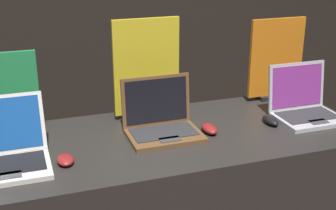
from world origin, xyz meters
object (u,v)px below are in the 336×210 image
at_px(laptop_back, 304,106).
at_px(mouse_back, 270,120).
at_px(promo_stand_front, 3,98).
at_px(mouse_front, 65,160).
at_px(mouse_middle, 209,129).
at_px(laptop_middle, 161,121).
at_px(promo_stand_back, 276,61).
at_px(promo_stand_middle, 147,71).
at_px(laptop_front, 7,151).

height_order(laptop_back, mouse_back, laptop_back).
relative_size(laptop_back, mouse_back, 2.68).
relative_size(promo_stand_front, mouse_back, 3.28).
xyz_separation_m(mouse_front, promo_stand_front, (-0.22, 0.37, 0.17)).
relative_size(mouse_front, mouse_middle, 0.89).
height_order(laptop_middle, promo_stand_back, promo_stand_back).
xyz_separation_m(mouse_middle, laptop_back, (0.53, 0.03, 0.04)).
bearing_deg(promo_stand_front, laptop_back, -9.83).
relative_size(laptop_back, promo_stand_back, 0.71).
bearing_deg(mouse_back, promo_stand_middle, 151.38).
distance_m(laptop_front, promo_stand_front, 0.33).
bearing_deg(promo_stand_back, mouse_front, -161.07).
height_order(promo_stand_front, laptop_middle, promo_stand_front).
bearing_deg(mouse_back, promo_stand_front, 167.38).
bearing_deg(promo_stand_front, promo_stand_middle, 1.80).
xyz_separation_m(laptop_front, mouse_middle, (0.90, 0.03, -0.04)).
relative_size(mouse_front, promo_stand_middle, 0.21).
bearing_deg(promo_stand_back, laptop_middle, -161.10).
bearing_deg(mouse_front, mouse_back, 5.40).
height_order(laptop_front, promo_stand_back, promo_stand_back).
xyz_separation_m(promo_stand_front, promo_stand_back, (1.43, 0.05, 0.03)).
relative_size(laptop_front, mouse_back, 2.85).
bearing_deg(laptop_middle, mouse_middle, -16.41).
relative_size(laptop_middle, laptop_back, 1.04).
bearing_deg(laptop_middle, promo_stand_back, 18.90).
height_order(laptop_front, laptop_back, laptop_back).
bearing_deg(mouse_front, laptop_front, 162.50).
distance_m(laptop_middle, mouse_back, 0.55).
height_order(laptop_front, promo_stand_front, promo_stand_front).
bearing_deg(laptop_back, laptop_middle, 177.07).
height_order(promo_stand_front, promo_stand_back, promo_stand_back).
bearing_deg(mouse_middle, laptop_middle, 163.59).
relative_size(promo_stand_front, laptop_back, 1.22).
bearing_deg(promo_stand_middle, promo_stand_front, -178.20).
xyz_separation_m(mouse_front, mouse_middle, (0.68, 0.10, 0.00)).
height_order(laptop_middle, mouse_back, laptop_middle).
relative_size(mouse_middle, promo_stand_middle, 0.23).
relative_size(mouse_back, promo_stand_back, 0.26).
distance_m(laptop_front, mouse_middle, 0.90).
bearing_deg(mouse_middle, promo_stand_middle, 126.21).
relative_size(mouse_front, promo_stand_front, 0.26).
distance_m(mouse_front, promo_stand_front, 0.46).
bearing_deg(promo_stand_back, promo_stand_middle, -178.07).
bearing_deg(promo_stand_front, mouse_back, -12.62).
distance_m(laptop_middle, promo_stand_middle, 0.29).
bearing_deg(laptop_front, laptop_middle, 7.59).
bearing_deg(promo_stand_front, mouse_front, -59.43).
bearing_deg(laptop_front, laptop_back, 2.10).
distance_m(laptop_front, laptop_back, 1.43).
bearing_deg(laptop_front, mouse_back, 1.23).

